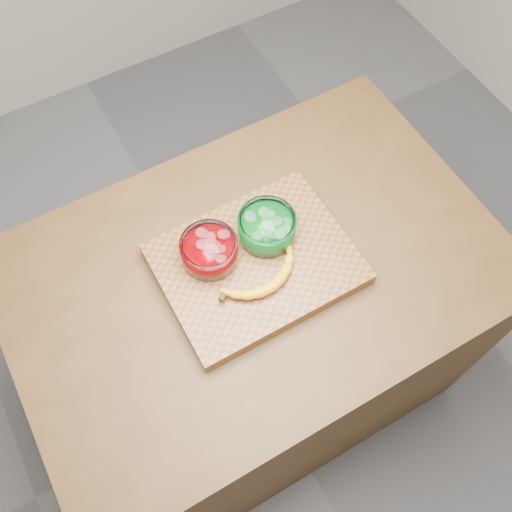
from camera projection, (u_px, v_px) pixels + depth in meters
ground at (256, 376)px, 2.17m from camera, size 3.50×3.50×0.00m
counter at (256, 334)px, 1.78m from camera, size 1.20×0.80×0.90m
cutting_board at (256, 264)px, 1.36m from camera, size 0.45×0.35×0.04m
bowl_red at (209, 251)px, 1.32m from camera, size 0.13×0.13×0.06m
bowl_green at (267, 227)px, 1.35m from camera, size 0.14×0.14×0.06m
banana at (262, 277)px, 1.31m from camera, size 0.24×0.11×0.03m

